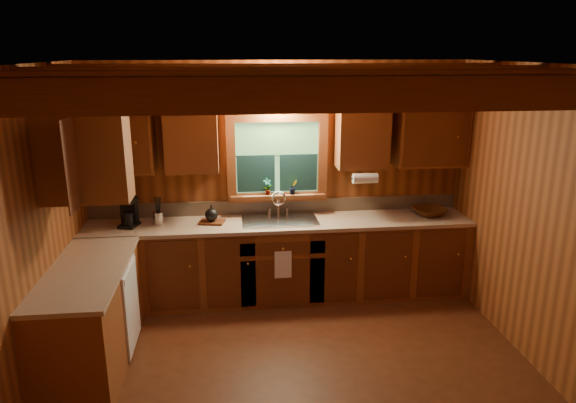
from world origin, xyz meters
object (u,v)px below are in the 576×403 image
(coffee_maker, at_px, (129,212))
(wicker_basket, at_px, (429,211))
(sink, at_px, (280,224))
(cutting_board, at_px, (212,222))

(coffee_maker, xyz_separation_m, wicker_basket, (3.31, -0.01, -0.11))
(sink, relative_size, wicker_basket, 2.26)
(wicker_basket, bearing_deg, cutting_board, -179.95)
(coffee_maker, xyz_separation_m, cutting_board, (0.87, -0.01, -0.14))
(sink, height_order, cutting_board, sink)
(coffee_maker, bearing_deg, cutting_board, 16.44)
(coffee_maker, bearing_deg, sink, 16.61)
(cutting_board, height_order, wicker_basket, wicker_basket)
(coffee_maker, relative_size, cutting_board, 1.19)
(sink, xyz_separation_m, coffee_maker, (-1.61, 0.01, 0.20))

